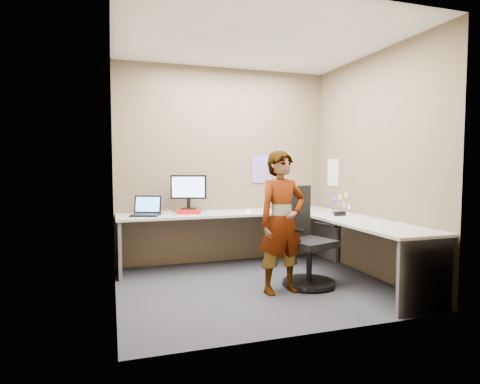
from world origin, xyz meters
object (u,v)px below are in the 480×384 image
object	(u,v)px
office_chair	(305,246)
person	(282,222)
desk	(279,228)
monitor	(189,189)

from	to	relation	value
office_chair	person	xyz separation A→B (m)	(-0.36, -0.16, 0.30)
desk	monitor	xyz separation A→B (m)	(-1.00, 0.63, 0.46)
desk	person	distance (m)	0.70
monitor	person	bearing A→B (deg)	-41.21
desk	office_chair	size ratio (longest dim) A/B	2.71
desk	monitor	size ratio (longest dim) A/B	6.56
desk	office_chair	distance (m)	0.51
desk	office_chair	world-z (taller)	office_chair
desk	person	xyz separation A→B (m)	(-0.24, -0.64, 0.17)
desk	office_chair	xyz separation A→B (m)	(0.11, -0.48, -0.14)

